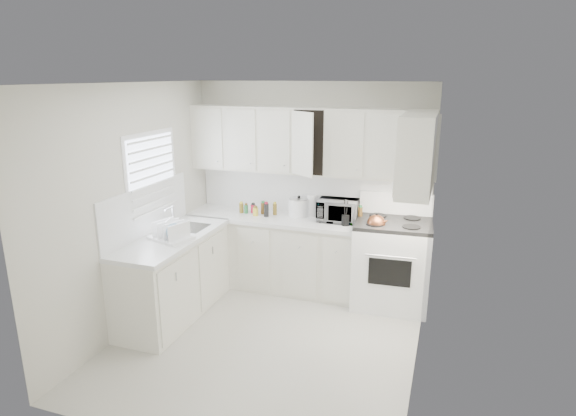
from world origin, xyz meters
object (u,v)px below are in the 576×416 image
at_px(rice_cooker, 299,206).
at_px(utensil_crock, 346,212).
at_px(dish_rack, 171,229).
at_px(microwave, 338,208).
at_px(tea_kettle, 376,222).
at_px(stove, 392,252).

height_order(rice_cooker, utensil_crock, utensil_crock).
bearing_deg(dish_rack, microwave, 56.42).
relative_size(tea_kettle, dish_rack, 0.60).
bearing_deg(dish_rack, tea_kettle, 43.25).
height_order(utensil_crock, dish_rack, utensil_crock).
bearing_deg(microwave, dish_rack, -144.14).
bearing_deg(stove, utensil_crock, -179.75).
bearing_deg(tea_kettle, microwave, 166.67).
distance_m(stove, rice_cooker, 1.28).
bearing_deg(tea_kettle, rice_cooker, 176.14).
bearing_deg(tea_kettle, stove, 55.58).
distance_m(rice_cooker, utensil_crock, 0.68).
xyz_separation_m(tea_kettle, microwave, (-0.51, 0.26, 0.05)).
relative_size(stove, tea_kettle, 5.14).
bearing_deg(rice_cooker, dish_rack, -125.79).
relative_size(stove, microwave, 2.77).
xyz_separation_m(stove, microwave, (-0.69, 0.10, 0.45)).
relative_size(stove, utensil_crock, 4.11).
height_order(stove, tea_kettle, stove).
distance_m(tea_kettle, microwave, 0.57).
relative_size(tea_kettle, microwave, 0.54).
bearing_deg(rice_cooker, tea_kettle, -15.37).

